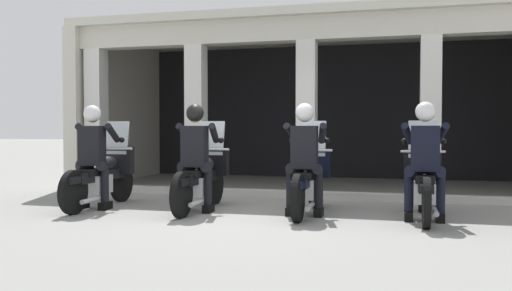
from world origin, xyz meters
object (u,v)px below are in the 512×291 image
at_px(police_officer_far_right, 425,151).
at_px(motorcycle_center_left, 202,176).
at_px(police_officer_far_left, 93,148).
at_px(police_officer_center_left, 195,148).
at_px(motorcycle_far_left, 103,175).
at_px(motorcycle_center_right, 308,179).
at_px(police_officer_center_right, 305,149).
at_px(motorcycle_far_right, 424,182).

bearing_deg(police_officer_far_right, motorcycle_center_left, 168.44).
distance_m(police_officer_far_left, police_officer_center_left, 1.62).
height_order(motorcycle_far_left, motorcycle_center_right, same).
relative_size(police_officer_center_left, motorcycle_center_right, 0.78).
bearing_deg(police_officer_far_left, police_officer_center_right, -3.25).
bearing_deg(motorcycle_center_right, motorcycle_center_left, 165.73).
relative_size(motorcycle_far_left, police_officer_far_left, 1.29).
bearing_deg(police_officer_center_right, police_officer_center_left, 165.73).
relative_size(motorcycle_far_left, motorcycle_center_right, 1.00).
distance_m(motorcycle_far_left, motorcycle_far_right, 4.84).
height_order(police_officer_far_left, motorcycle_center_left, police_officer_far_left).
relative_size(police_officer_far_left, motorcycle_center_left, 0.78).
relative_size(police_officer_far_left, police_officer_far_right, 1.00).
bearing_deg(motorcycle_center_right, motorcycle_far_right, -17.86).
height_order(police_officer_far_left, police_officer_center_left, same).
bearing_deg(motorcycle_center_left, police_officer_center_left, -97.28).
xyz_separation_m(police_officer_center_left, motorcycle_center_right, (1.61, 0.35, -0.44)).
bearing_deg(police_officer_center_left, police_officer_far_left, 177.35).
bearing_deg(police_officer_far_left, motorcycle_far_left, 83.15).
height_order(police_officer_far_left, police_officer_center_right, same).
bearing_deg(motorcycle_center_left, police_officer_far_left, -172.86).
xyz_separation_m(motorcycle_far_left, police_officer_center_right, (3.22, -0.10, 0.44)).
bearing_deg(motorcycle_far_right, police_officer_far_left, 178.11).
bearing_deg(police_officer_far_right, police_officer_far_left, 174.77).
height_order(police_officer_center_left, motorcycle_far_right, police_officer_center_left).
xyz_separation_m(police_officer_far_left, motorcycle_center_right, (3.22, 0.47, -0.44)).
bearing_deg(motorcycle_center_right, police_officer_far_left, 171.75).
distance_m(motorcycle_center_right, police_officer_far_right, 1.70).
distance_m(police_officer_far_left, police_officer_center_right, 3.23).
height_order(police_officer_center_right, police_officer_far_right, same).
xyz_separation_m(police_officer_center_left, motorcycle_far_right, (3.22, 0.31, -0.44)).
bearing_deg(motorcycle_far_left, police_officer_far_left, -96.85).
height_order(police_officer_far_left, police_officer_far_right, same).
height_order(motorcycle_far_left, police_officer_center_left, police_officer_center_left).
height_order(motorcycle_center_right, police_officer_far_right, police_officer_far_right).
distance_m(motorcycle_far_left, motorcycle_center_right, 3.23).
bearing_deg(police_officer_far_right, motorcycle_center_right, 161.73).
bearing_deg(motorcycle_far_right, police_officer_center_right, -178.31).
xyz_separation_m(police_officer_center_right, police_officer_far_right, (1.61, -0.04, 0.00)).
relative_size(motorcycle_center_left, motorcycle_center_right, 1.00).
height_order(police_officer_center_left, police_officer_far_right, same).
xyz_separation_m(motorcycle_far_left, police_officer_center_left, (1.61, -0.16, 0.44)).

